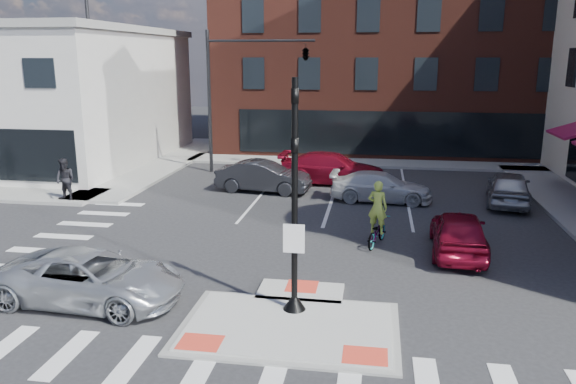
% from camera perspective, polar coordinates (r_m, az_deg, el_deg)
% --- Properties ---
extents(ground, '(120.00, 120.00, 0.00)m').
position_cam_1_polar(ground, '(14.76, 0.41, -12.86)').
color(ground, '#28282B').
rests_on(ground, ground).
extents(refuge_island, '(5.40, 4.65, 0.13)m').
position_cam_1_polar(refuge_island, '(14.51, 0.25, -13.13)').
color(refuge_island, gray).
rests_on(refuge_island, ground).
extents(sidewalk_nw, '(23.50, 20.50, 0.15)m').
position_cam_1_polar(sidewalk_nw, '(34.60, -23.96, 1.61)').
color(sidewalk_nw, gray).
rests_on(sidewalk_nw, ground).
extents(sidewalk_n, '(26.00, 3.00, 0.15)m').
position_cam_1_polar(sidewalk_n, '(35.67, 10.56, 2.90)').
color(sidewalk_n, gray).
rests_on(sidewalk_n, ground).
extents(building_nw, '(20.40, 16.40, 14.40)m').
position_cam_1_polar(building_nw, '(40.88, -27.19, 8.86)').
color(building_nw, beige).
rests_on(building_nw, ground).
extents(building_n, '(24.40, 18.40, 15.50)m').
position_cam_1_polar(building_n, '(45.08, 10.72, 14.97)').
color(building_n, '#58251B').
rests_on(building_n, ground).
extents(building_far_left, '(10.00, 12.00, 10.00)m').
position_cam_1_polar(building_far_left, '(65.35, 3.89, 12.23)').
color(building_far_left, slate).
rests_on(building_far_left, ground).
extents(building_far_right, '(12.00, 12.00, 12.00)m').
position_cam_1_polar(building_far_right, '(67.43, 15.42, 12.68)').
color(building_far_right, brown).
rests_on(building_far_right, ground).
extents(signal_pole, '(0.60, 0.60, 5.98)m').
position_cam_1_polar(signal_pole, '(14.24, 0.67, -3.64)').
color(signal_pole, black).
rests_on(signal_pole, refuge_island).
extents(mast_arm_signal, '(6.10, 2.24, 8.00)m').
position_cam_1_polar(mast_arm_signal, '(31.54, -0.92, 12.96)').
color(mast_arm_signal, black).
rests_on(mast_arm_signal, ground).
extents(silver_suv, '(5.29, 2.70, 1.43)m').
position_cam_1_polar(silver_suv, '(16.35, -19.43, -8.22)').
color(silver_suv, silver).
rests_on(silver_suv, ground).
extents(red_sedan, '(2.03, 4.54, 1.52)m').
position_cam_1_polar(red_sedan, '(19.98, 16.95, -3.92)').
color(red_sedan, maroon).
rests_on(red_sedan, ground).
extents(white_pickup, '(4.75, 2.12, 1.35)m').
position_cam_1_polar(white_pickup, '(26.38, 9.42, 0.51)').
color(white_pickup, silver).
rests_on(white_pickup, ground).
extents(bg_car_dark, '(4.82, 2.16, 1.53)m').
position_cam_1_polar(bg_car_dark, '(27.86, -2.52, 1.58)').
color(bg_car_dark, '#26272B').
rests_on(bg_car_dark, ground).
extents(bg_car_silver, '(2.55, 4.79, 1.55)m').
position_cam_1_polar(bg_car_silver, '(27.37, 21.50, 0.42)').
color(bg_car_silver, '#A1A4A8').
rests_on(bg_car_silver, ground).
extents(bg_car_red, '(5.71, 2.52, 1.63)m').
position_cam_1_polar(bg_car_red, '(29.71, 4.57, 2.40)').
color(bg_car_red, maroon).
rests_on(bg_car_red, ground).
extents(cyclist, '(1.17, 2.01, 2.36)m').
position_cam_1_polar(cyclist, '(20.18, 9.02, -3.21)').
color(cyclist, '#3F3F44').
rests_on(cyclist, ground).
extents(pedestrian_a, '(1.08, 0.92, 1.93)m').
position_cam_1_polar(pedestrian_a, '(27.51, -21.71, 1.20)').
color(pedestrian_a, black).
rests_on(pedestrian_a, sidewalk_nw).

